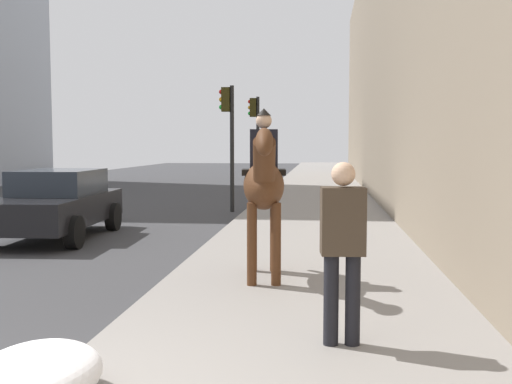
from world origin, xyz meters
name	(u,v)px	position (x,y,z in m)	size (l,w,h in m)	color
mounted_horse_near	(264,183)	(4.91, -1.39, 1.45)	(2.15, 0.71, 2.36)	#4C2B16
pedestrian_greeting	(343,241)	(2.25, -2.37, 1.10)	(0.29, 0.42, 1.70)	black
car_near_lane	(56,203)	(8.84, 3.40, 0.75)	(4.11, 2.10, 1.44)	black
traffic_light_near_curb	(229,127)	(14.17, 0.53, 2.48)	(0.20, 0.44, 3.68)	black
traffic_light_far_curb	(256,130)	(19.46, 0.34, 2.53)	(0.20, 0.44, 3.77)	black
snow_pile_near	(35,377)	(0.70, -0.15, 0.32)	(1.18, 0.91, 0.41)	white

